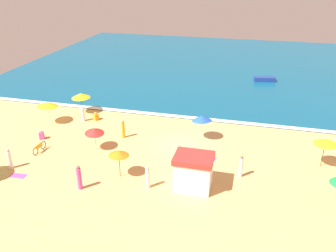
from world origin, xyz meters
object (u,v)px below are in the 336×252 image
beach_umbrella_5 (47,104)px  small_boat_0 (265,79)px  beach_umbrella_3 (81,96)px  beach_umbrella_6 (94,131)px  lifeguard_cabana (193,171)px  beachgoer_4 (79,178)px  beachgoer_2 (42,135)px  beachgoer_5 (96,117)px  beachgoer_6 (148,177)px  beachgoer_7 (9,159)px  beachgoer_0 (241,167)px  beachgoer_1 (83,114)px  beach_umbrella_2 (326,142)px  beachgoer_3 (123,129)px  beach_umbrella_1 (202,118)px  beach_umbrella_0 (119,154)px  parked_bicycle (39,148)px

beach_umbrella_5 → small_boat_0: bearing=42.4°
small_boat_0 → beach_umbrella_5: bearing=-137.6°
beach_umbrella_3 → small_boat_0: beach_umbrella_3 is taller
beach_umbrella_6 → small_boat_0: bearing=58.5°
lifeguard_cabana → beachgoer_4: bearing=-164.5°
beachgoer_2 → beachgoer_5: 5.99m
beachgoer_4 → beach_umbrella_6: bearing=104.1°
beachgoer_6 → beachgoer_7: size_ratio=1.03×
beach_umbrella_3 → beach_umbrella_5: (-1.93, -3.25, 0.07)m
beachgoer_2 → beachgoer_7: size_ratio=0.50×
beach_umbrella_3 → beachgoer_6: size_ratio=1.54×
beach_umbrella_3 → small_boat_0: size_ratio=0.94×
beachgoer_0 → beachgoer_1: beachgoer_0 is taller
beachgoer_0 → beach_umbrella_6: bearing=174.2°
beachgoer_1 → beachgoer_7: size_ratio=0.93×
beach_umbrella_2 → beachgoer_5: beach_umbrella_2 is taller
beachgoer_7 → beachgoer_3: bearing=47.0°
beachgoer_3 → beachgoer_2: bearing=-163.5°
beachgoer_7 → beach_umbrella_1: bearing=32.3°
beachgoer_1 → beachgoer_5: beachgoer_1 is taller
beach_umbrella_6 → beachgoer_4: bearing=-75.9°
beach_umbrella_0 → beachgoer_0: bearing=14.1°
beach_umbrella_2 → beachgoer_6: 13.99m
lifeguard_cabana → beachgoer_7: bearing=-176.0°
small_boat_0 → beachgoer_4: bearing=-114.0°
lifeguard_cabana → beach_umbrella_1: size_ratio=1.06×
beach_umbrella_3 → beachgoer_3: 7.91m
beach_umbrella_2 → beachgoer_0: bearing=-153.2°
beach_umbrella_2 → beachgoer_7: size_ratio=1.36×
lifeguard_cabana → beach_umbrella_0: (-5.60, 0.02, 0.65)m
beachgoer_1 → beachgoer_5: (1.14, 0.57, -0.37)m
beach_umbrella_0 → beach_umbrella_6: 5.01m
beach_umbrella_5 → beachgoer_5: beach_umbrella_5 is taller
beachgoer_5 → beachgoer_7: (-2.50, -10.24, 0.47)m
lifeguard_cabana → beach_umbrella_5: bearing=155.4°
beachgoer_4 → beachgoer_0: bearing=21.8°
beachgoer_5 → beach_umbrella_2: bearing=-10.4°
parked_bicycle → beachgoer_1: size_ratio=1.13×
beachgoer_4 → small_boat_0: (12.80, 28.80, -0.52)m
beach_umbrella_6 → beachgoer_4: (1.42, -5.65, -0.84)m
beach_umbrella_3 → beachgoer_0: 19.30m
lifeguard_cabana → beach_umbrella_3: lifeguard_cabana is taller
parked_bicycle → beachgoer_2: bearing=118.5°
beachgoer_1 → beachgoer_7: bearing=-98.0°
beach_umbrella_0 → parked_bicycle: 8.49m
beach_umbrella_0 → beachgoer_1: bearing=130.7°
beach_umbrella_3 → beach_umbrella_6: size_ratio=1.17×
beachgoer_2 → beachgoer_7: (0.50, -5.06, 0.47)m
beachgoer_0 → beachgoer_5: beachgoer_0 is taller
beach_umbrella_0 → beachgoer_3: (-2.09, 6.15, -1.11)m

